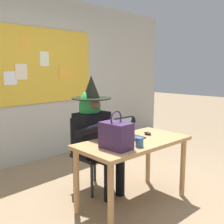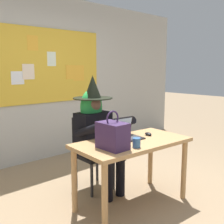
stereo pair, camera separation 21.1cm
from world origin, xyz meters
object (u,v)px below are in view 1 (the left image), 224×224
at_px(chair_at_desk, 89,148).
at_px(computer_mouse, 148,133).
at_px(coffee_mug, 139,142).
at_px(person_costumed, 95,128).
at_px(handbag, 116,135).
at_px(desk_main, 133,150).
at_px(laptop, 127,133).

xyz_separation_m(chair_at_desk, computer_mouse, (0.35, -0.65, 0.24)).
bearing_deg(coffee_mug, person_costumed, 82.09).
height_order(person_costumed, computer_mouse, person_costumed).
xyz_separation_m(chair_at_desk, handbag, (-0.31, -0.75, 0.36)).
xyz_separation_m(chair_at_desk, coffee_mug, (-0.11, -0.88, 0.27)).
relative_size(desk_main, handbag, 3.48).
relative_size(desk_main, laptop, 4.19).
height_order(desk_main, computer_mouse, computer_mouse).
xyz_separation_m(desk_main, person_costumed, (-0.04, 0.56, 0.17)).
height_order(computer_mouse, coffee_mug, coffee_mug).
distance_m(computer_mouse, handbag, 0.68).
height_order(laptop, computer_mouse, laptop).
xyz_separation_m(desk_main, coffee_mug, (-0.15, -0.20, 0.15)).
relative_size(person_costumed, coffee_mug, 15.07).
xyz_separation_m(person_costumed, coffee_mug, (-0.11, -0.76, -0.01)).
height_order(desk_main, handbag, handbag).
bearing_deg(handbag, desk_main, 10.50).
bearing_deg(computer_mouse, chair_at_desk, 132.41).
bearing_deg(person_costumed, chair_at_desk, 178.30).
xyz_separation_m(handbag, coffee_mug, (0.20, -0.13, -0.09)).
relative_size(chair_at_desk, coffee_mug, 9.58).
height_order(chair_at_desk, person_costumed, person_costumed).
relative_size(chair_at_desk, computer_mouse, 8.75).
bearing_deg(desk_main, person_costumed, 94.29).
bearing_deg(chair_at_desk, desk_main, 5.18).
bearing_deg(coffee_mug, handbag, 147.32).
relative_size(person_costumed, laptop, 4.56).
bearing_deg(laptop, coffee_mug, -114.67).
relative_size(desk_main, computer_mouse, 12.65).
distance_m(person_costumed, computer_mouse, 0.63).
distance_m(desk_main, handbag, 0.43).
bearing_deg(laptop, chair_at_desk, 102.47).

